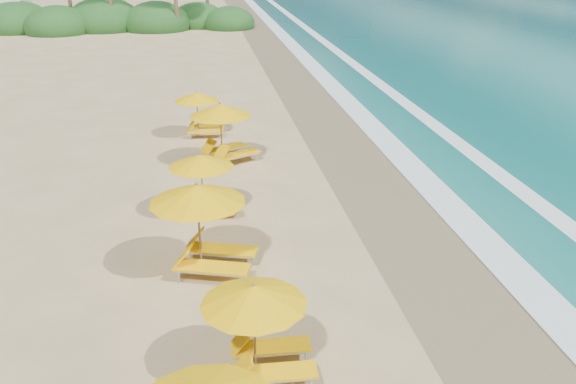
% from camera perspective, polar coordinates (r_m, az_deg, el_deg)
% --- Properties ---
extents(ground, '(160.00, 160.00, 0.00)m').
position_cam_1_polar(ground, '(18.41, 0.00, -3.45)').
color(ground, tan).
rests_on(ground, ground).
extents(wet_sand, '(4.00, 160.00, 0.01)m').
position_cam_1_polar(wet_sand, '(19.36, 11.80, -2.58)').
color(wet_sand, olive).
rests_on(wet_sand, ground).
extents(surf_foam, '(4.00, 160.00, 0.01)m').
position_cam_1_polar(surf_foam, '(20.41, 18.95, -1.95)').
color(surf_foam, white).
rests_on(surf_foam, ground).
extents(station_1, '(2.32, 2.15, 2.13)m').
position_cam_1_polar(station_1, '(12.07, -2.40, -12.31)').
color(station_1, olive).
rests_on(station_1, ground).
extents(station_2, '(3.18, 3.10, 2.51)m').
position_cam_1_polar(station_2, '(15.67, -7.72, -2.86)').
color(station_2, olive).
rests_on(station_2, ground).
extents(station_3, '(2.23, 2.05, 2.07)m').
position_cam_1_polar(station_3, '(19.08, -7.64, 1.13)').
color(station_3, olive).
rests_on(station_3, ground).
extents(station_4, '(3.24, 3.24, 2.43)m').
position_cam_1_polar(station_4, '(23.63, -5.95, 5.98)').
color(station_4, olive).
rests_on(station_4, ground).
extents(station_5, '(2.28, 2.13, 2.03)m').
position_cam_1_polar(station_5, '(27.15, -8.21, 7.59)').
color(station_5, olive).
rests_on(station_5, ground).
extents(treeline, '(25.80, 8.80, 9.74)m').
position_cam_1_polar(treeline, '(62.70, -15.98, 15.37)').
color(treeline, '#163D14').
rests_on(treeline, ground).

